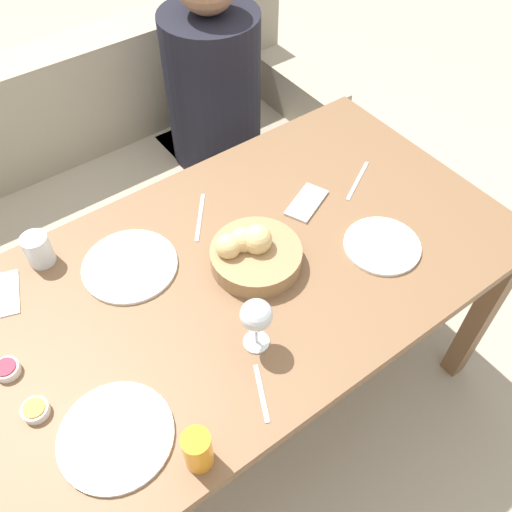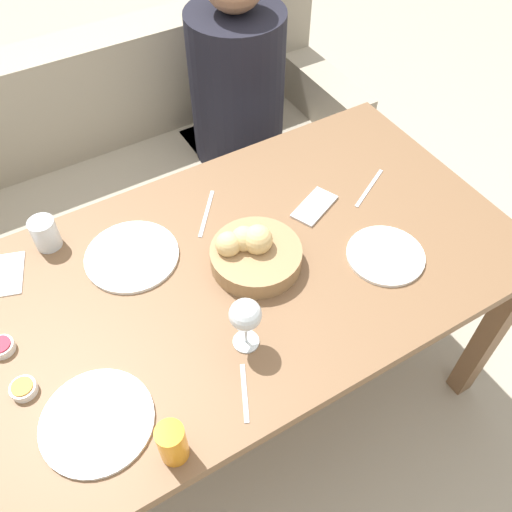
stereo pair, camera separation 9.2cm
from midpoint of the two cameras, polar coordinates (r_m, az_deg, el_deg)
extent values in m
plane|color=#A89E89|center=(2.08, -0.66, -14.68)|extent=(10.00, 10.00, 0.00)
cube|color=brown|center=(1.45, -0.92, -2.15)|extent=(1.59, 0.86, 0.03)
cube|color=brown|center=(1.96, 24.61, -7.55)|extent=(0.06, 0.06, 0.72)
cube|color=brown|center=(2.24, 11.01, 6.22)|extent=(0.06, 0.06, 0.72)
cube|color=#9E937F|center=(2.44, -9.50, 5.87)|extent=(1.77, 0.70, 0.41)
cube|color=#9E937F|center=(2.37, -13.46, 16.97)|extent=(1.77, 0.20, 0.45)
cube|color=#9E937F|center=(2.68, 6.63, 13.61)|extent=(0.14, 0.70, 0.61)
cube|color=#23232D|center=(2.48, -0.61, 7.53)|extent=(0.34, 0.47, 0.41)
cylinder|color=black|center=(2.17, -0.72, 17.30)|extent=(0.36, 0.36, 0.59)
cylinder|color=#99754C|center=(1.43, 1.84, -0.13)|extent=(0.24, 0.24, 0.05)
sphere|color=#DBB775|center=(1.40, -1.04, 1.18)|extent=(0.07, 0.07, 0.07)
sphere|color=#DBB775|center=(1.41, 0.58, 1.75)|extent=(0.07, 0.07, 0.07)
sphere|color=#DBB775|center=(1.40, 2.02, 1.68)|extent=(0.08, 0.08, 0.08)
cylinder|color=white|center=(1.25, -14.30, -16.62)|extent=(0.25, 0.25, 0.01)
cylinder|color=white|center=(1.52, 15.17, 0.00)|extent=(0.21, 0.21, 0.01)
cylinder|color=white|center=(1.49, -11.22, -0.06)|extent=(0.25, 0.25, 0.01)
cylinder|color=orange|center=(1.15, -6.43, -19.08)|extent=(0.06, 0.06, 0.11)
cylinder|color=silver|center=(1.55, -19.76, 2.19)|extent=(0.07, 0.07, 0.09)
cylinder|color=silver|center=(1.31, 0.98, -9.08)|extent=(0.06, 0.06, 0.00)
cylinder|color=silver|center=(1.28, 1.00, -8.16)|extent=(0.01, 0.01, 0.07)
sphere|color=silver|center=(1.21, 1.05, -6.28)|extent=(0.08, 0.08, 0.08)
cylinder|color=white|center=(1.41, -23.49, -8.87)|extent=(0.06, 0.06, 0.02)
cylinder|color=#A3192D|center=(1.40, -23.65, -8.60)|extent=(0.05, 0.05, 0.00)
cylinder|color=white|center=(1.33, -21.41, -12.99)|extent=(0.06, 0.06, 0.02)
cylinder|color=#C67F28|center=(1.32, -21.57, -12.73)|extent=(0.05, 0.05, 0.00)
cube|color=#B7B7BC|center=(1.58, -3.57, 4.46)|extent=(0.13, 0.16, 0.00)
cube|color=#B7B7BC|center=(1.70, 13.37, 6.94)|extent=(0.17, 0.10, 0.00)
cube|color=#B7B7BC|center=(1.25, 0.96, -14.28)|extent=(0.07, 0.13, 0.00)
cube|color=silver|center=(1.61, 7.81, 5.12)|extent=(0.17, 0.13, 0.01)
camera|label=1|loc=(0.05, -88.16, 2.20)|focal=38.00mm
camera|label=2|loc=(0.05, 91.84, -2.20)|focal=38.00mm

